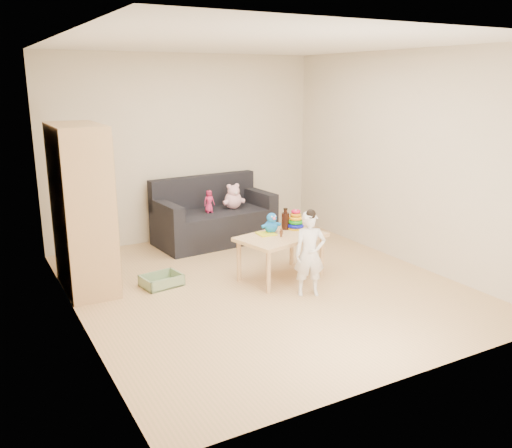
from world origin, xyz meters
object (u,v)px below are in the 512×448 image
sofa (215,226)px  toddler (310,255)px  wardrobe (82,209)px  play_table (281,257)px

sofa → toddler: (0.07, -2.27, 0.22)m
wardrobe → sofa: (1.97, 0.91, -0.67)m
play_table → toddler: bearing=-89.9°
wardrobe → toddler: wardrobe is taller
toddler → wardrobe: bearing=169.6°
wardrobe → play_table: size_ratio=1.84×
wardrobe → sofa: size_ratio=1.10×
wardrobe → toddler: size_ratio=2.02×
sofa → play_table: play_table is taller
wardrobe → play_table: (2.04, -0.78, -0.64)m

